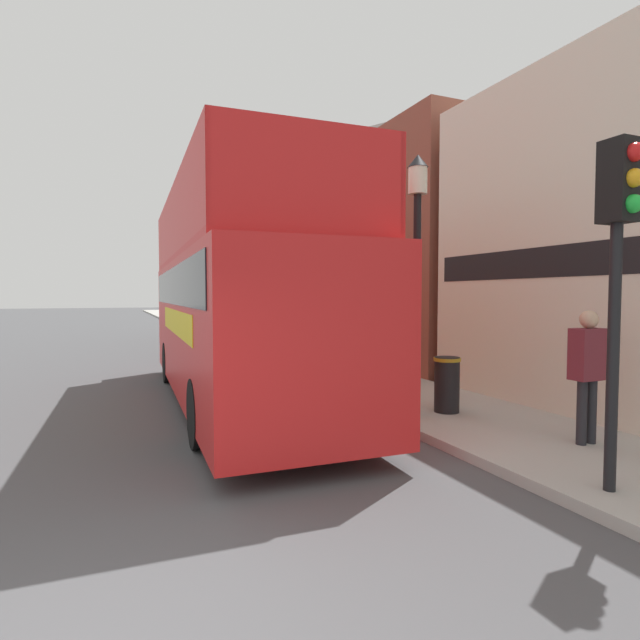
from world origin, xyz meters
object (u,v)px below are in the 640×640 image
object	(u,v)px
lamp_post_second	(268,251)
litter_bin	(447,383)
traffic_signal	(619,235)
lamp_post_nearest	(417,235)
parked_car_ahead_of_bus	(207,338)
pedestrian_nearest	(588,364)
tour_bus	(236,311)

from	to	relation	value
lamp_post_second	litter_bin	bearing A→B (deg)	-85.38
traffic_signal	litter_bin	bearing A→B (deg)	80.07
traffic_signal	litter_bin	world-z (taller)	traffic_signal
traffic_signal	lamp_post_second	xyz separation A→B (m)	(-0.05, 12.13, 0.84)
lamp_post_second	lamp_post_nearest	bearing A→B (deg)	-89.55
parked_car_ahead_of_bus	litter_bin	distance (m)	10.89
parked_car_ahead_of_bus	pedestrian_nearest	bearing A→B (deg)	-78.85
traffic_signal	lamp_post_nearest	size ratio (longest dim) A/B	0.82
traffic_signal	lamp_post_nearest	bearing A→B (deg)	89.73
parked_car_ahead_of_bus	traffic_signal	xyz separation A→B (m)	(1.67, -14.29, 2.15)
tour_bus	parked_car_ahead_of_bus	bearing A→B (deg)	86.08
tour_bus	traffic_signal	distance (m)	7.10
lamp_post_second	traffic_signal	bearing A→B (deg)	-89.77
lamp_post_nearest	lamp_post_second	bearing A→B (deg)	90.45
parked_car_ahead_of_bus	lamp_post_second	world-z (taller)	lamp_post_second
pedestrian_nearest	traffic_signal	xyz separation A→B (m)	(-1.24, -1.31, 1.57)
tour_bus	pedestrian_nearest	bearing A→B (deg)	-53.27
pedestrian_nearest	traffic_signal	world-z (taller)	traffic_signal
tour_bus	pedestrian_nearest	xyz separation A→B (m)	(3.68, -5.29, -0.62)
parked_car_ahead_of_bus	tour_bus	bearing A→B (deg)	-97.26
parked_car_ahead_of_bus	lamp_post_nearest	bearing A→B (deg)	-82.43
lamp_post_nearest	litter_bin	size ratio (longest dim) A/B	4.56
parked_car_ahead_of_bus	pedestrian_nearest	size ratio (longest dim) A/B	2.13
tour_bus	traffic_signal	bearing A→B (deg)	-67.77
traffic_signal	lamp_post_nearest	distance (m)	3.71
pedestrian_nearest	lamp_post_second	bearing A→B (deg)	96.77
tour_bus	lamp_post_nearest	size ratio (longest dim) A/B	2.21
pedestrian_nearest	litter_bin	xyz separation A→B (m)	(-0.60, 2.33, -0.60)
litter_bin	parked_car_ahead_of_bus	bearing A→B (deg)	102.21
traffic_signal	lamp_post_second	bearing A→B (deg)	90.23
pedestrian_nearest	tour_bus	bearing A→B (deg)	124.85
pedestrian_nearest	lamp_post_second	world-z (taller)	lamp_post_second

